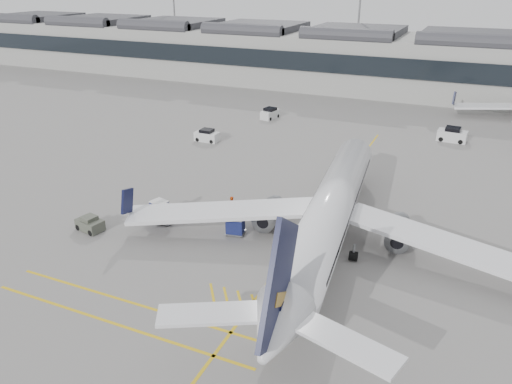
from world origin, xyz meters
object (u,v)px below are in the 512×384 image
at_px(belt_loader, 331,212).
at_px(ramp_agent_b, 232,204).
at_px(pushback_tug, 90,224).
at_px(ramp_agent_a, 281,206).
at_px(baggage_cart_a, 262,217).
at_px(airliner_main, 329,213).

distance_m(belt_loader, ramp_agent_b, 10.18).
bearing_deg(pushback_tug, ramp_agent_a, 46.94).
distance_m(belt_loader, pushback_tug, 23.70).
height_order(belt_loader, baggage_cart_a, belt_loader).
distance_m(airliner_main, pushback_tug, 22.77).
xyz_separation_m(baggage_cart_a, pushback_tug, (-14.62, -7.73, -0.21)).
relative_size(baggage_cart_a, ramp_agent_a, 1.16).
bearing_deg(ramp_agent_a, pushback_tug, -166.27).
bearing_deg(ramp_agent_b, airliner_main, 167.25).
bearing_deg(pushback_tug, airliner_main, 28.32).
xyz_separation_m(baggage_cart_a, ramp_agent_a, (0.75, 3.18, -0.05)).
height_order(belt_loader, ramp_agent_a, belt_loader).
bearing_deg(belt_loader, ramp_agent_b, -167.55).
xyz_separation_m(airliner_main, ramp_agent_b, (-11.04, 2.57, -2.33)).
xyz_separation_m(airliner_main, baggage_cart_a, (-7.05, 1.20, -2.35)).
bearing_deg(airliner_main, baggage_cart_a, 164.46).
height_order(baggage_cart_a, ramp_agent_b, ramp_agent_b).
height_order(ramp_agent_a, pushback_tug, ramp_agent_a).
distance_m(ramp_agent_a, ramp_agent_b, 5.08).
xyz_separation_m(belt_loader, baggage_cart_a, (-5.68, -4.50, 0.32)).
relative_size(airliner_main, pushback_tug, 14.22).
distance_m(baggage_cart_a, pushback_tug, 16.54).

